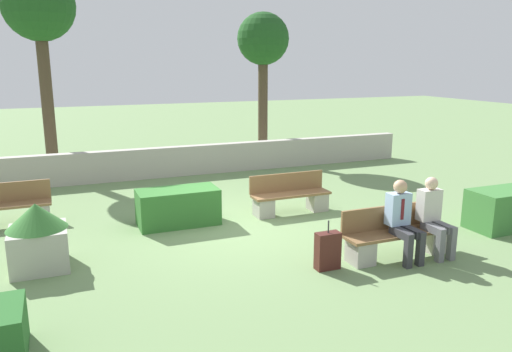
% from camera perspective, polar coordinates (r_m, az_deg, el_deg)
% --- Properties ---
extents(ground_plane, '(60.00, 60.00, 0.00)m').
position_cam_1_polar(ground_plane, '(9.97, -2.14, -5.94)').
color(ground_plane, '#6B8956').
extents(perimeter_wall, '(14.72, 0.30, 0.85)m').
position_cam_1_polar(perimeter_wall, '(14.53, -8.94, 1.69)').
color(perimeter_wall, '#ADA89E').
rests_on(perimeter_wall, ground_plane).
extents(bench_front, '(1.95, 0.49, 0.84)m').
position_cam_1_polar(bench_front, '(8.81, 15.81, -6.78)').
color(bench_front, brown).
rests_on(bench_front, ground_plane).
extents(bench_left_side, '(1.86, 0.49, 0.84)m').
position_cam_1_polar(bench_left_side, '(11.21, -27.03, -3.50)').
color(bench_left_side, brown).
rests_on(bench_left_side, ground_plane).
extents(bench_right_side, '(1.75, 0.48, 0.84)m').
position_cam_1_polar(bench_right_side, '(10.88, 3.95, -2.57)').
color(bench_right_side, brown).
rests_on(bench_right_side, ground_plane).
extents(person_seated_man, '(0.38, 0.63, 1.34)m').
position_cam_1_polar(person_seated_man, '(8.56, 16.39, -4.48)').
color(person_seated_man, '#333338').
rests_on(person_seated_man, ground_plane).
extents(person_seated_woman, '(0.38, 0.63, 1.33)m').
position_cam_1_polar(person_seated_woman, '(8.96, 19.63, -3.98)').
color(person_seated_woman, slate).
rests_on(person_seated_woman, ground_plane).
extents(hedge_block_near_left, '(1.60, 0.78, 0.73)m').
position_cam_1_polar(hedge_block_near_left, '(10.19, -8.90, -3.50)').
color(hedge_block_near_left, '#33702D').
rests_on(hedge_block_near_left, ground_plane).
extents(hedge_block_mid_left, '(1.82, 0.78, 0.78)m').
position_cam_1_polar(hedge_block_mid_left, '(11.15, 27.24, -3.26)').
color(hedge_block_mid_left, '#3D7A38').
rests_on(hedge_block_mid_left, ground_plane).
extents(planter_corner_left, '(0.93, 0.93, 1.07)m').
position_cam_1_polar(planter_corner_left, '(8.63, -23.67, -6.21)').
color(planter_corner_left, '#ADA89E').
rests_on(planter_corner_left, ground_plane).
extents(suitcase, '(0.39, 0.19, 0.80)m').
position_cam_1_polar(suitcase, '(8.06, 8.19, -8.46)').
color(suitcase, '#471E19').
rests_on(suitcase, ground_plane).
extents(tree_leftmost, '(1.96, 1.96, 5.72)m').
position_cam_1_polar(tree_leftmost, '(15.55, -23.57, 16.94)').
color(tree_leftmost, '#473828').
rests_on(tree_leftmost, ground_plane).
extents(tree_center_left, '(1.66, 1.66, 4.76)m').
position_cam_1_polar(tree_center_left, '(16.47, 0.81, 14.90)').
color(tree_center_left, '#473828').
rests_on(tree_center_left, ground_plane).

